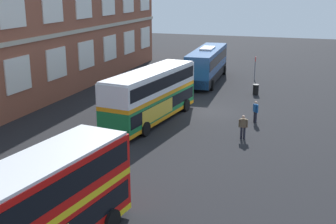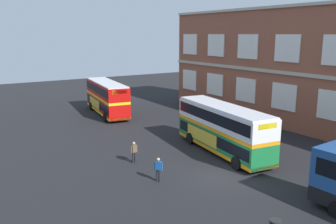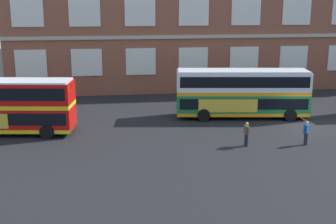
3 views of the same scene
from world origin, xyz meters
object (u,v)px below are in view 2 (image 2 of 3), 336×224
double_decker_near (107,97)px  double_decker_middle (223,128)px  waiting_passenger (134,151)px  second_passenger (158,169)px

double_decker_near → double_decker_middle: same height
double_decker_middle → waiting_passenger: 7.79m
double_decker_middle → waiting_passenger: size_ratio=6.61×
double_decker_near → second_passenger: size_ratio=6.62×
double_decker_near → second_passenger: bearing=-14.4°
double_decker_middle → double_decker_near: bearing=-173.4°
waiting_passenger → double_decker_near: bearing=163.2°
double_decker_near → double_decker_middle: size_ratio=1.00×
double_decker_middle → second_passenger: double_decker_middle is taller
second_passenger → double_decker_middle: bearing=106.4°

